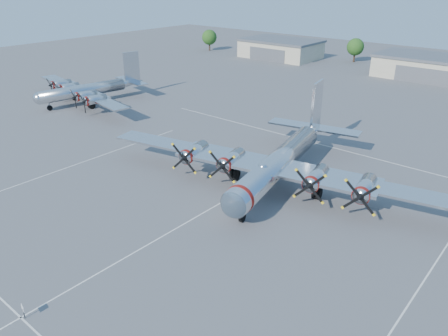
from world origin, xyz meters
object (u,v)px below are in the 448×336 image
Objects in this scene: hangar_center at (438,68)px; hangar_west at (280,49)px; bomber_west at (90,103)px; tree_far_west at (209,37)px; info_placard at (23,309)px; tree_west at (355,47)px; main_bomber_b29 at (280,182)px.

hangar_west is at bearing 180.00° from hangar_center.
hangar_west is 0.67× the size of bomber_west.
info_placard is at bearing -54.85° from tree_far_west.
tree_far_west is 1.00× the size of tree_west.
tree_far_west is 46.57m from tree_west.
hangar_center is at bearing 103.64° from info_placard.
info_placard is at bearing -77.26° from tree_west.
tree_far_west and tree_west have the same top height.
hangar_center is at bearing 3.24° from tree_far_west.
hangar_west is at bearing 127.06° from info_placard.
main_bomber_b29 is at bearing -88.24° from hangar_center.
bomber_west is (23.47, -62.08, -4.22)m from tree_far_west.
main_bomber_b29 is at bearing -43.24° from tree_far_west.
main_bomber_b29 is at bearing -71.20° from tree_west.
tree_west is (45.00, 12.00, 0.00)m from tree_far_west.
hangar_center is at bearing 80.20° from main_bomber_b29.
hangar_center is 103.80m from info_placard.
tree_far_west is (-70.00, -3.96, 1.51)m from hangar_center.
bomber_west is (-21.53, -74.08, -4.22)m from tree_west.
tree_far_west reaches higher than hangar_center.
main_bomber_b29 is at bearing 100.03° from info_placard.
tree_far_west reaches higher than bomber_west.
tree_far_west is 5.58× the size of info_placard.
main_bomber_b29 is at bearing 2.65° from bomber_west.
tree_far_west reaches higher than main_bomber_b29.
hangar_center is 71.96m from main_bomber_b29.
hangar_west is at bearing 111.73° from main_bomber_b29.
tree_west is 0.20× the size of bomber_west.
bomber_west is (-46.53, -66.04, -2.71)m from hangar_center.
hangar_west and hangar_center have the same top height.
tree_far_west is at bearing -165.07° from tree_west.
hangar_center is 80.83m from bomber_west.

